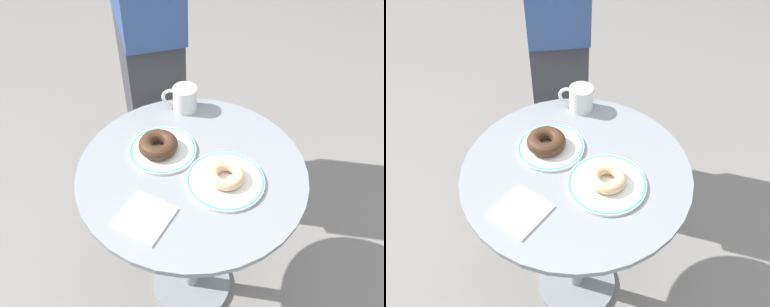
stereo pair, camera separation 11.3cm
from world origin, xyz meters
The scene contains 9 objects.
ground_plane centered at (0.00, 0.00, -0.01)m, with size 7.00×7.00×0.02m, color gray.
cafe_table centered at (0.00, 0.00, 0.53)m, with size 0.69×0.69×0.74m.
plate_left centered at (-0.11, 0.02, 0.74)m, with size 0.21×0.21×0.01m.
plate_right centered at (0.11, -0.01, 0.74)m, with size 0.23×0.23×0.01m.
donut_chocolate centered at (-0.12, 0.01, 0.77)m, with size 0.12×0.12×0.04m, color #422819.
donut_glazed centered at (0.11, -0.01, 0.76)m, with size 0.11×0.11×0.03m, color #E0B789.
paper_napkin centered at (-0.03, -0.22, 0.74)m, with size 0.13×0.14×0.01m, color white.
coffee_mug centered at (-0.15, 0.24, 0.78)m, with size 0.12×0.08×0.09m.
person_figure centered at (-0.44, 0.50, 0.82)m, with size 0.47×0.49×1.68m.
Camera 2 is at (0.43, -0.64, 1.56)m, focal length 35.51 mm.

